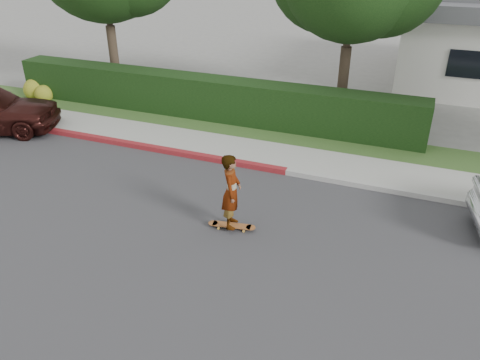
% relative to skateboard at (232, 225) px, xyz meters
% --- Properties ---
extents(ground, '(120.00, 120.00, 0.00)m').
position_rel_skateboard_xyz_m(ground, '(-0.63, -1.06, -0.09)').
color(ground, slate).
rests_on(ground, ground).
extents(road, '(60.00, 8.00, 0.01)m').
position_rel_skateboard_xyz_m(road, '(-0.63, -1.06, -0.09)').
color(road, '#2D2D30').
rests_on(road, ground).
extents(curb_far, '(60.00, 0.20, 0.15)m').
position_rel_skateboard_xyz_m(curb_far, '(-0.63, 3.04, -0.02)').
color(curb_far, '#9E9E99').
rests_on(curb_far, ground).
extents(curb_red_section, '(12.00, 0.21, 0.15)m').
position_rel_skateboard_xyz_m(curb_red_section, '(-5.63, 3.04, -0.02)').
color(curb_red_section, maroon).
rests_on(curb_red_section, ground).
extents(sidewalk_far, '(60.00, 1.60, 0.12)m').
position_rel_skateboard_xyz_m(sidewalk_far, '(-0.63, 3.94, -0.03)').
color(sidewalk_far, gray).
rests_on(sidewalk_far, ground).
extents(planting_strip, '(60.00, 1.60, 0.10)m').
position_rel_skateboard_xyz_m(planting_strip, '(-0.63, 5.54, -0.04)').
color(planting_strip, '#2D4C1E').
rests_on(planting_strip, ground).
extents(hedge, '(15.00, 1.00, 1.50)m').
position_rel_skateboard_xyz_m(hedge, '(-3.63, 6.14, 0.66)').
color(hedge, black).
rests_on(hedge, ground).
extents(flowering_shrub, '(1.40, 1.00, 0.90)m').
position_rel_skateboard_xyz_m(flowering_shrub, '(-10.64, 5.68, 0.24)').
color(flowering_shrub, '#2D4C19').
rests_on(flowering_shrub, ground).
extents(skateboard, '(1.09, 0.39, 0.10)m').
position_rel_skateboard_xyz_m(skateboard, '(0.00, 0.00, 0.00)').
color(skateboard, gold).
rests_on(skateboard, ground).
extents(skateboarder, '(0.55, 0.71, 1.72)m').
position_rel_skateboard_xyz_m(skateboarder, '(0.00, 0.00, 0.88)').
color(skateboarder, white).
rests_on(skateboarder, skateboard).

